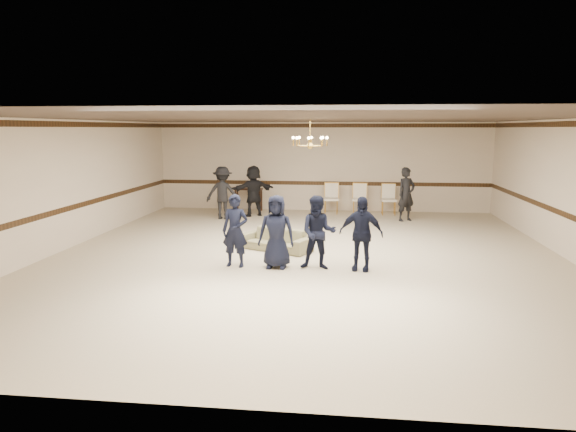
# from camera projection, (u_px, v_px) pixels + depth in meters

# --- Properties ---
(room) EXTENTS (12.01, 14.01, 3.21)m
(room) POSITION_uv_depth(u_px,v_px,m) (307.00, 188.00, 12.20)
(room) COLOR #C3B596
(room) RESTS_ON ground
(chair_rail) EXTENTS (12.00, 0.02, 0.14)m
(chair_rail) POSITION_uv_depth(u_px,v_px,m) (322.00, 183.00, 19.15)
(chair_rail) COLOR #382210
(chair_rail) RESTS_ON wall_back
(crown_molding) EXTENTS (12.00, 0.02, 0.14)m
(crown_molding) POSITION_uv_depth(u_px,v_px,m) (322.00, 126.00, 18.80)
(crown_molding) COLOR #382210
(crown_molding) RESTS_ON wall_back
(chandelier) EXTENTS (0.94, 0.94, 0.89)m
(chandelier) POSITION_uv_depth(u_px,v_px,m) (310.00, 133.00, 12.97)
(chandelier) COLOR gold
(chandelier) RESTS_ON ceiling
(boy_a) EXTENTS (0.62, 0.45, 1.58)m
(boy_a) POSITION_uv_depth(u_px,v_px,m) (235.00, 231.00, 11.34)
(boy_a) COLOR black
(boy_a) RESTS_ON floor
(boy_b) EXTENTS (0.79, 0.53, 1.58)m
(boy_b) POSITION_uv_depth(u_px,v_px,m) (276.00, 232.00, 11.24)
(boy_b) COLOR black
(boy_b) RESTS_ON floor
(boy_c) EXTENTS (0.78, 0.61, 1.58)m
(boy_c) POSITION_uv_depth(u_px,v_px,m) (318.00, 233.00, 11.13)
(boy_c) COLOR black
(boy_c) RESTS_ON floor
(boy_d) EXTENTS (0.98, 0.54, 1.58)m
(boy_d) POSITION_uv_depth(u_px,v_px,m) (361.00, 234.00, 11.03)
(boy_d) COLOR black
(boy_d) RESTS_ON floor
(settee) EXTENTS (1.92, 1.41, 0.52)m
(settee) POSITION_uv_depth(u_px,v_px,m) (276.00, 240.00, 12.96)
(settee) COLOR #787250
(settee) RESTS_ON floor
(adult_left) EXTENTS (1.13, 0.66, 1.74)m
(adult_left) POSITION_uv_depth(u_px,v_px,m) (223.00, 193.00, 17.35)
(adult_left) COLOR black
(adult_left) RESTS_ON floor
(adult_mid) EXTENTS (1.63, 1.32, 1.74)m
(adult_mid) POSITION_uv_depth(u_px,v_px,m) (253.00, 191.00, 17.93)
(adult_mid) COLOR black
(adult_mid) RESTS_ON floor
(adult_right) EXTENTS (0.76, 0.69, 1.74)m
(adult_right) POSITION_uv_depth(u_px,v_px,m) (406.00, 194.00, 16.96)
(adult_right) COLOR black
(adult_right) RESTS_ON floor
(banquet_chair_left) EXTENTS (0.54, 0.54, 1.06)m
(banquet_chair_left) POSITION_uv_depth(u_px,v_px,m) (331.00, 199.00, 18.47)
(banquet_chair_left) COLOR #F6E8CE
(banquet_chair_left) RESTS_ON floor
(banquet_chair_mid) EXTENTS (0.55, 0.55, 1.06)m
(banquet_chair_mid) POSITION_uv_depth(u_px,v_px,m) (360.00, 199.00, 18.36)
(banquet_chair_mid) COLOR #F6E8CE
(banquet_chair_mid) RESTS_ON floor
(banquet_chair_right) EXTENTS (0.55, 0.55, 1.06)m
(banquet_chair_right) POSITION_uv_depth(u_px,v_px,m) (389.00, 200.00, 18.25)
(banquet_chair_right) COLOR #F6E8CE
(banquet_chair_right) RESTS_ON floor
(console_table) EXTENTS (1.02, 0.47, 0.84)m
(console_table) POSITION_uv_depth(u_px,v_px,m) (249.00, 200.00, 19.03)
(console_table) COLOR #311B10
(console_table) RESTS_ON floor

